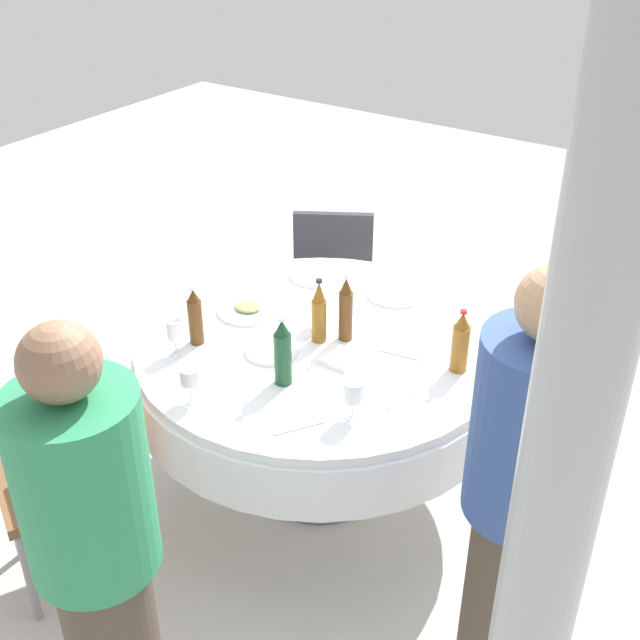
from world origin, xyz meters
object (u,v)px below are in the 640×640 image
(bottle_dark_green_west, at_px, (283,352))
(plate_right, at_px, (248,309))
(plate_east, at_px, (316,275))
(plate_rear, at_px, (395,293))
(bottle_brown_south, at_px, (346,310))
(person_far, at_px, (521,511))
(chair_outer, at_px, (75,461))
(wine_glass_north, at_px, (318,306))
(wine_glass_inner, at_px, (174,330))
(plate_mid, at_px, (272,351))
(person_south, at_px, (99,561))
(chair_north, at_px, (334,268))
(bottle_amber_inner, at_px, (319,313))
(wine_glass_west, at_px, (353,392))
(dining_table, at_px, (320,369))
(bottle_brown_far, at_px, (195,317))
(wine_glass_outer, at_px, (190,377))
(bottle_amber_near, at_px, (460,343))

(bottle_dark_green_west, distance_m, plate_right, 0.55)
(plate_east, distance_m, plate_rear, 0.39)
(bottle_brown_south, distance_m, person_far, 1.17)
(chair_outer, bearing_deg, wine_glass_north, -84.57)
(wine_glass_inner, bearing_deg, plate_mid, 34.54)
(person_south, xyz_separation_m, chair_north, (-0.71, 2.26, -0.28))
(wine_glass_inner, xyz_separation_m, wine_glass_north, (0.34, 0.48, -0.01))
(bottle_amber_inner, distance_m, plate_east, 0.56)
(plate_rear, bearing_deg, bottle_dark_green_west, -91.19)
(bottle_dark_green_west, bearing_deg, plate_east, 115.81)
(wine_glass_west, bearing_deg, chair_outer, -148.07)
(plate_right, relative_size, person_far, 0.16)
(person_south, bearing_deg, plate_rear, -94.20)
(dining_table, height_order, person_far, person_far)
(plate_mid, relative_size, person_far, 0.13)
(wine_glass_inner, bearing_deg, person_south, -58.08)
(bottle_brown_far, xyz_separation_m, plate_right, (0.02, 0.30, -0.11))
(plate_right, distance_m, chair_outer, 0.94)
(plate_rear, distance_m, person_far, 1.46)
(chair_north, bearing_deg, plate_east, -96.07)
(bottle_amber_inner, distance_m, wine_glass_outer, 0.61)
(bottle_brown_south, distance_m, bottle_amber_inner, 0.11)
(chair_north, bearing_deg, bottle_dark_green_west, -94.73)
(bottle_brown_far, bearing_deg, wine_glass_west, -5.24)
(plate_right, bearing_deg, chair_north, 99.60)
(wine_glass_outer, xyz_separation_m, person_far, (1.21, 0.02, -0.00))
(bottle_dark_green_west, distance_m, chair_north, 1.42)
(bottle_dark_green_west, xyz_separation_m, plate_mid, (-0.16, 0.14, -0.12))
(bottle_amber_inner, height_order, wine_glass_inner, bottle_amber_inner)
(bottle_dark_green_west, bearing_deg, wine_glass_north, 106.18)
(person_far, bearing_deg, plate_east, -97.93)
(bottle_amber_near, relative_size, plate_east, 1.06)
(bottle_amber_inner, xyz_separation_m, person_south, (0.18, -1.33, -0.07))
(chair_north, bearing_deg, wine_glass_north, -90.83)
(bottle_brown_south, relative_size, person_south, 0.19)
(chair_outer, bearing_deg, person_far, -140.20)
(wine_glass_west, distance_m, plate_mid, 0.52)
(dining_table, distance_m, wine_glass_north, 0.26)
(bottle_amber_near, bearing_deg, person_far, -53.42)
(chair_north, bearing_deg, chair_outer, -118.10)
(person_far, bearing_deg, wine_glass_outer, -60.55)
(bottle_amber_near, distance_m, bottle_amber_inner, 0.56)
(wine_glass_inner, height_order, wine_glass_west, same)
(bottle_amber_near, relative_size, person_far, 0.16)
(wine_glass_north, height_order, chair_outer, same)
(person_far, bearing_deg, bottle_brown_far, -72.68)
(wine_glass_west, xyz_separation_m, wine_glass_outer, (-0.52, -0.24, -0.00))
(bottle_amber_inner, distance_m, person_far, 1.20)
(wine_glass_west, xyz_separation_m, person_south, (-0.19, -0.98, -0.05))
(bottle_dark_green_west, height_order, person_far, person_far)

